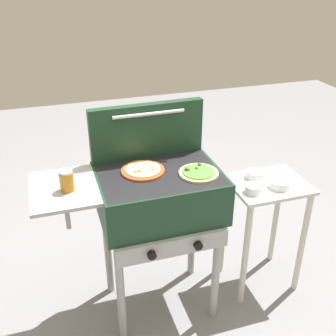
% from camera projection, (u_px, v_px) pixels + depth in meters
% --- Properties ---
extents(ground_plane, '(8.00, 8.00, 0.00)m').
position_uv_depth(ground_plane, '(160.00, 301.00, 2.51)').
color(ground_plane, gray).
extents(grill, '(0.96, 0.53, 0.90)m').
position_uv_depth(grill, '(157.00, 197.00, 2.15)').
color(grill, '#193823').
rests_on(grill, ground_plane).
extents(grill_lid_open, '(0.63, 0.09, 0.30)m').
position_uv_depth(grill_lid_open, '(147.00, 130.00, 2.20)').
color(grill_lid_open, '#193823').
rests_on(grill_lid_open, grill).
extents(pizza_cheese, '(0.22, 0.22, 0.04)m').
position_uv_depth(pizza_cheese, '(143.00, 170.00, 2.10)').
color(pizza_cheese, '#C64723').
rests_on(pizza_cheese, grill).
extents(pizza_veggie, '(0.20, 0.20, 0.04)m').
position_uv_depth(pizza_veggie, '(198.00, 172.00, 2.07)').
color(pizza_veggie, '#E0C17F').
rests_on(pizza_veggie, grill).
extents(sauce_jar, '(0.07, 0.07, 0.10)m').
position_uv_depth(sauce_jar, '(67.00, 181.00, 1.91)').
color(sauce_jar, '#B77A1E').
rests_on(sauce_jar, grill).
extents(prep_table, '(0.44, 0.36, 0.73)m').
position_uv_depth(prep_table, '(265.00, 212.00, 2.44)').
color(prep_table, beige).
rests_on(prep_table, ground_plane).
extents(topping_bowl_near, '(0.11, 0.11, 0.04)m').
position_uv_depth(topping_bowl_near, '(255.00, 175.00, 2.39)').
color(topping_bowl_near, silver).
rests_on(topping_bowl_near, prep_table).
extents(topping_bowl_far, '(0.12, 0.12, 0.04)m').
position_uv_depth(topping_bowl_far, '(280.00, 184.00, 2.29)').
color(topping_bowl_far, silver).
rests_on(topping_bowl_far, prep_table).
extents(topping_bowl_middle, '(0.09, 0.09, 0.04)m').
position_uv_depth(topping_bowl_middle, '(253.00, 189.00, 2.24)').
color(topping_bowl_middle, silver).
rests_on(topping_bowl_middle, prep_table).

